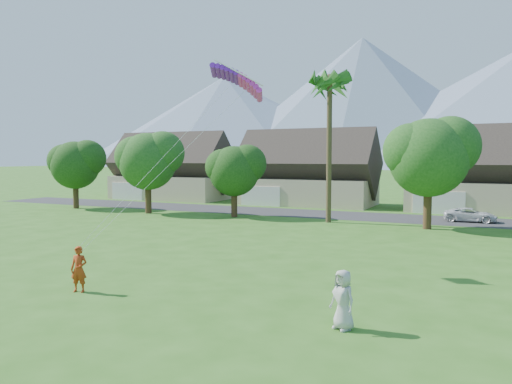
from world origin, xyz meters
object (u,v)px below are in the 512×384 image
Objects in this scene: kite_flyer at (79,269)px; parked_car at (470,215)px; parafoil_kite at (239,79)px; watcher at (343,300)px.

parked_car is at bearing 48.78° from kite_flyer.
parked_car is at bearing 56.02° from parafoil_kite.
watcher is 0.62× the size of parafoil_kite.
kite_flyer is at bearing -126.31° from parafoil_kite.
parked_car is (13.52, 30.95, -0.35)m from kite_flyer.
watcher reaches higher than kite_flyer.
parafoil_kite reaches higher than parked_car.
kite_flyer is 0.61× the size of parafoil_kite.
kite_flyer is 10.93m from watcher.
watcher is at bearing -16.11° from kite_flyer.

